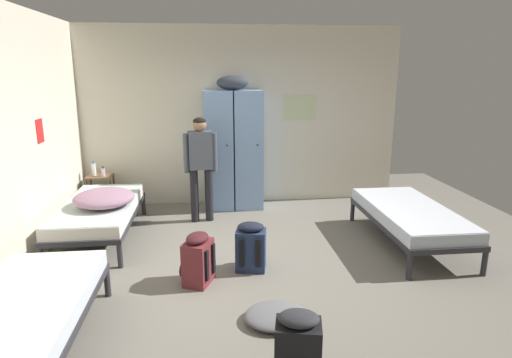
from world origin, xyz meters
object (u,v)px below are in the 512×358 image
at_px(shelf_unit, 101,190).
at_px(person_traveler, 201,160).
at_px(bed_left_front, 18,316).
at_px(clothes_pile_grey, 276,316).
at_px(bedding_heap, 104,198).
at_px(backpack_black, 298,350).
at_px(lotion_bottle, 103,172).
at_px(locker_bank, 233,147).
at_px(water_bottle, 94,169).
at_px(bed_left_rear, 99,211).
at_px(backpack_maroon, 197,260).
at_px(backpack_navy, 251,247).
at_px(bed_right, 410,215).

distance_m(shelf_unit, person_traveler, 1.78).
relative_size(bed_left_front, clothes_pile_grey, 3.38).
distance_m(bedding_heap, person_traveler, 1.42).
bearing_deg(backpack_black, clothes_pile_grey, 92.42).
distance_m(lotion_bottle, backpack_black, 4.61).
xyz_separation_m(locker_bank, lotion_bottle, (-2.00, -0.04, -0.33)).
bearing_deg(water_bottle, locker_bank, -0.56).
distance_m(locker_bank, clothes_pile_grey, 3.44).
bearing_deg(person_traveler, bed_left_rear, -158.08).
relative_size(person_traveler, water_bottle, 6.78).
height_order(person_traveler, lotion_bottle, person_traveler).
xyz_separation_m(locker_bank, backpack_maroon, (-0.53, -2.52, -0.71)).
height_order(backpack_navy, clothes_pile_grey, backpack_navy).
xyz_separation_m(bed_left_front, person_traveler, (1.32, 2.99, 0.53)).
bearing_deg(backpack_black, locker_bank, 92.91).
bearing_deg(bedding_heap, shelf_unit, 105.64).
xyz_separation_m(bed_right, backpack_black, (-1.90, -2.30, -0.12)).
distance_m(bedding_heap, lotion_bottle, 1.30).
relative_size(shelf_unit, bedding_heap, 0.77).
bearing_deg(lotion_bottle, locker_bank, 1.12).
height_order(bed_left_front, clothes_pile_grey, bed_left_front).
bearing_deg(bedding_heap, water_bottle, 108.58).
height_order(person_traveler, backpack_black, person_traveler).
xyz_separation_m(lotion_bottle, clothes_pile_grey, (2.17, -3.27, -0.58)).
bearing_deg(bed_left_front, person_traveler, 66.25).
distance_m(locker_bank, bed_left_front, 4.09).
distance_m(locker_bank, bed_left_rear, 2.23).
distance_m(bedding_heap, backpack_maroon, 1.73).
distance_m(backpack_navy, backpack_maroon, 0.64).
bearing_deg(water_bottle, lotion_bottle, -21.80).
bearing_deg(backpack_black, backpack_navy, 94.80).
distance_m(bed_left_front, bedding_heap, 2.33).
height_order(shelf_unit, bedding_heap, bedding_heap).
height_order(locker_bank, shelf_unit, locker_bank).
xyz_separation_m(bed_right, water_bottle, (-4.26, 1.79, 0.29)).
xyz_separation_m(bed_right, bed_left_rear, (-3.93, 0.62, 0.00)).
bearing_deg(lotion_bottle, bedding_heap, -76.87).
height_order(shelf_unit, lotion_bottle, lotion_bottle).
bearing_deg(lotion_bottle, person_traveler, -21.18).
bearing_deg(lotion_bottle, shelf_unit, 150.26).
height_order(shelf_unit, bed_left_front, shelf_unit).
bearing_deg(person_traveler, locker_bank, 51.11).
distance_m(bedding_heap, water_bottle, 1.40).
distance_m(water_bottle, clothes_pile_grey, 4.11).
height_order(shelf_unit, backpack_navy, shelf_unit).
relative_size(shelf_unit, person_traveler, 0.38).
bearing_deg(backpack_maroon, bed_left_front, -139.66).
distance_m(shelf_unit, backpack_navy, 3.10).
bearing_deg(backpack_navy, water_bottle, 134.02).
relative_size(shelf_unit, water_bottle, 2.56).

